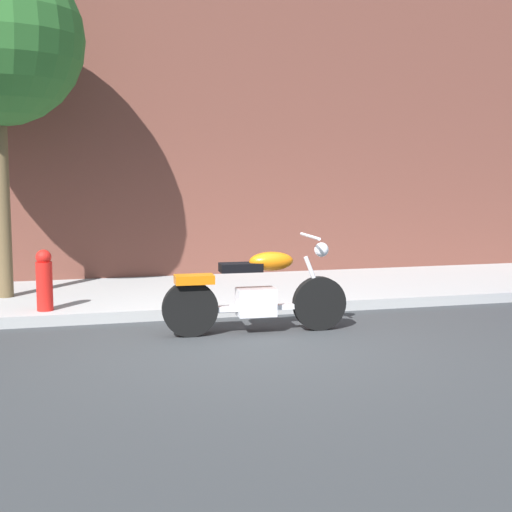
{
  "coord_description": "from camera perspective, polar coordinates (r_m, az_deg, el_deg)",
  "views": [
    {
      "loc": [
        -1.84,
        -7.42,
        1.88
      ],
      "look_at": [
        0.27,
        0.55,
        0.9
      ],
      "focal_mm": 50.91,
      "sensor_mm": 36.0,
      "label": 1
    }
  ],
  "objects": [
    {
      "name": "ground_plane",
      "position": [
        7.88,
        -0.89,
        -7.04
      ],
      "size": [
        60.0,
        60.0,
        0.0
      ],
      "primitive_type": "plane",
      "color": "#303335"
    },
    {
      "name": "motorcycle",
      "position": [
        8.37,
        -0.02,
        -2.96
      ],
      "size": [
        2.17,
        0.7,
        1.13
      ],
      "color": "black",
      "rests_on": "ground"
    },
    {
      "name": "sidewalk",
      "position": [
        10.7,
        -4.72,
        -2.99
      ],
      "size": [
        24.14,
        2.91,
        0.14
      ],
      "primitive_type": "cube",
      "color": "#9C9C9C",
      "rests_on": "ground"
    },
    {
      "name": "building_facade",
      "position": [
        12.35,
        -6.32,
        14.51
      ],
      "size": [
        24.14,
        0.5,
        7.1
      ],
      "primitive_type": "cube",
      "color": "brown",
      "rests_on": "ground"
    },
    {
      "name": "fire_hydrant",
      "position": [
        9.38,
        -16.29,
        -2.24
      ],
      "size": [
        0.2,
        0.2,
        0.91
      ],
      "color": "red",
      "rests_on": "ground"
    }
  ]
}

